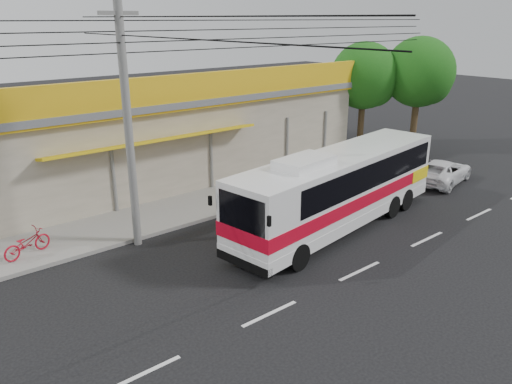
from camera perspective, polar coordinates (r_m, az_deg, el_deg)
ground at (r=18.71m, az=5.80°, el=-6.20°), size 120.00×120.00×0.00m
sidewalk at (r=22.94m, az=-4.87°, el=-1.06°), size 30.00×3.20×0.15m
lane_markings at (r=17.26m, az=11.75°, el=-8.85°), size 50.00×0.12×0.01m
storefront_building at (r=26.89m, az=-11.85°, el=6.58°), size 22.60×9.20×5.70m
coach_bus at (r=19.95m, az=9.75°, el=0.88°), size 11.24×3.80×3.40m
motorbike_red at (r=19.18m, az=-24.73°, el=-5.33°), size 1.85×1.11×0.92m
white_car at (r=27.28m, az=20.52°, el=2.22°), size 4.54×2.74×1.18m
utility_pole at (r=17.61m, az=-15.25°, el=16.90°), size 34.00×14.00×9.07m
tree_near at (r=32.84m, az=18.37°, el=12.63°), size 4.24×4.24×7.03m
tree_far at (r=31.97m, az=12.48°, el=12.61°), size 4.06×4.06×6.73m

